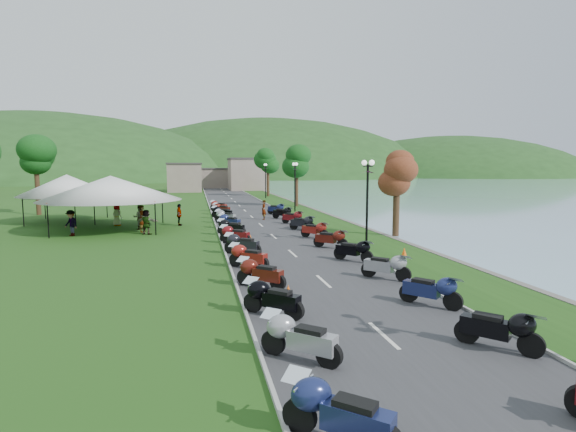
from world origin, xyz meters
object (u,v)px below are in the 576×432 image
vendor_tent_main (112,203)px  pedestrian_b (140,229)px  pedestrian_a (143,232)px  pedestrian_c (72,236)px

vendor_tent_main → pedestrian_b: (1.96, -0.26, -2.00)m
pedestrian_b → pedestrian_a: bearing=98.1°
pedestrian_b → vendor_tent_main: bearing=-14.4°
vendor_tent_main → pedestrian_c: bearing=-129.5°
pedestrian_b → pedestrian_c: 4.77m
vendor_tent_main → pedestrian_c: (-2.17, -2.64, -2.00)m
pedestrian_a → pedestrian_b: size_ratio=1.06×
vendor_tent_main → pedestrian_b: bearing=-7.4°
pedestrian_a → pedestrian_c: (-4.51, -0.96, 0.00)m
pedestrian_b → pedestrian_c: pedestrian_b is taller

